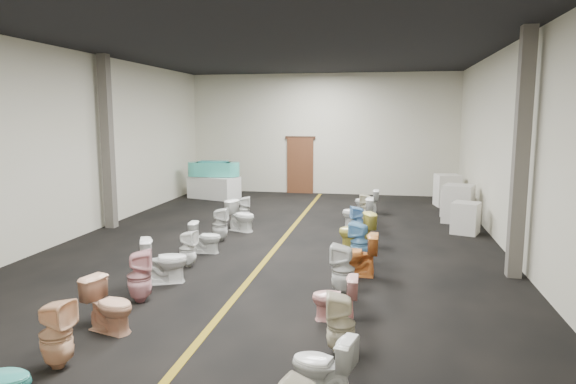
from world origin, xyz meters
name	(u,v)px	position (x,y,z in m)	size (l,w,h in m)	color
floor	(279,245)	(0.00, 0.00, 0.00)	(16.00, 16.00, 0.00)	black
ceiling	(278,44)	(0.00, 0.00, 4.50)	(16.00, 16.00, 0.00)	black
wall_back	(322,134)	(0.00, 8.00, 2.25)	(10.00, 10.00, 0.00)	beige
wall_front	(54,214)	(0.00, -8.00, 2.25)	(10.00, 10.00, 0.00)	beige
wall_left	(76,145)	(-5.00, 0.00, 2.25)	(16.00, 16.00, 0.00)	beige
wall_right	(515,150)	(5.00, 0.00, 2.25)	(16.00, 16.00, 0.00)	beige
aisle_stripe	(279,245)	(0.00, 0.00, 0.00)	(0.12, 15.60, 0.01)	#7D6412
back_door	(300,166)	(-0.80, 7.94, 1.05)	(1.00, 0.10, 2.10)	#562D19
door_frame	(300,138)	(-0.80, 7.95, 2.12)	(1.15, 0.08, 0.10)	#331C11
column_left	(108,143)	(-4.75, 1.00, 2.25)	(0.25, 0.25, 4.50)	#59544C
column_right	(521,155)	(4.75, -1.50, 2.25)	(0.25, 0.25, 4.50)	#59544C
display_table	(214,187)	(-3.63, 6.13, 0.39)	(1.76, 0.88, 0.78)	white
bathtub	(214,169)	(-3.63, 6.13, 1.07)	(1.85, 0.77, 0.55)	#43C2AE
appliance_crate_a	(466,218)	(4.40, 1.99, 0.40)	(0.62, 0.62, 0.79)	silver
appliance_crate_b	(458,204)	(4.40, 3.38, 0.53)	(0.76, 0.76, 1.05)	beige
appliance_crate_c	(453,202)	(4.40, 4.37, 0.39)	(0.70, 0.70, 0.79)	white
appliance_crate_d	(447,190)	(4.40, 6.00, 0.52)	(0.73, 0.73, 1.04)	silver
toilet_left_1	(56,334)	(-1.38, -6.19, 0.42)	(0.38, 0.38, 0.83)	#F2B98D
toilet_left_2	(109,305)	(-1.31, -5.11, 0.38)	(0.42, 0.74, 0.75)	#E2A583
toilet_left_3	(139,276)	(-1.43, -3.99, 0.42)	(0.38, 0.39, 0.85)	#DF9FA5
toilet_left_4	(165,260)	(-1.44, -3.02, 0.41)	(0.46, 0.80, 0.82)	white
toilet_left_5	(188,249)	(-1.40, -2.03, 0.36)	(0.33, 0.33, 0.73)	white
toilet_left_6	(206,237)	(-1.41, -0.97, 0.34)	(0.38, 0.67, 0.68)	white
toilet_left_7	(220,224)	(-1.43, 0.09, 0.40)	(0.36, 0.37, 0.80)	silver
toilet_left_8	(241,216)	(-1.23, 1.21, 0.39)	(0.44, 0.77, 0.79)	white
toilet_left_9	(244,210)	(-1.42, 2.15, 0.37)	(0.34, 0.34, 0.75)	silver
toilet_right_1	(323,366)	(1.77, -6.23, 0.35)	(0.39, 0.69, 0.70)	white
toilet_right_2	(341,324)	(1.87, -5.23, 0.40)	(0.36, 0.37, 0.79)	beige
toilet_right_3	(335,298)	(1.70, -4.16, 0.34)	(0.38, 0.66, 0.68)	#F2A7A3
toilet_right_4	(343,270)	(1.73, -3.06, 0.43)	(0.39, 0.39, 0.86)	silver
toilet_right_5	(356,255)	(1.89, -1.99, 0.40)	(0.45, 0.79, 0.80)	orange
toilet_right_6	(360,242)	(1.90, -1.07, 0.41)	(0.37, 0.38, 0.82)	#6CADDA
toilet_right_7	(356,231)	(1.78, -0.02, 0.41)	(0.45, 0.79, 0.81)	#D0C451
toilet_right_8	(358,222)	(1.76, 1.05, 0.39)	(0.35, 0.36, 0.77)	#70A5DC
toilet_right_9	(358,213)	(1.70, 2.09, 0.41)	(0.46, 0.81, 0.83)	white
toilet_right_10	(366,207)	(1.87, 3.19, 0.38)	(0.34, 0.35, 0.76)	beige
toilet_right_11	(367,201)	(1.86, 4.27, 0.36)	(0.41, 0.72, 0.73)	white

